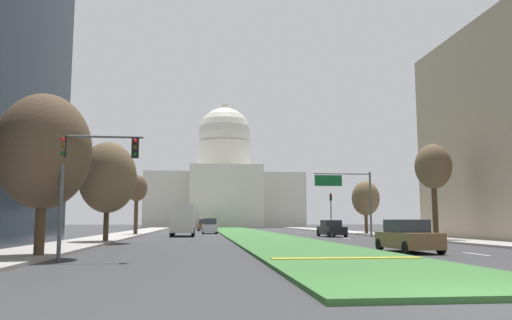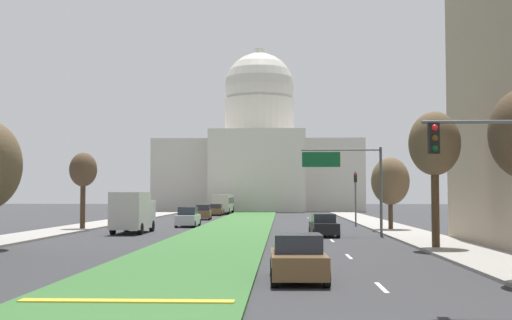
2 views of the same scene
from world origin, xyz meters
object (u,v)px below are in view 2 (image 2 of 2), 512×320
(sedan_midblock, at_px, (324,226))
(street_tree_right_far, at_px, (390,181))
(traffic_light_near_right, at_px, (510,168))
(street_tree_right_mid, at_px, (434,145))
(sedan_far_horizon, at_px, (203,213))
(traffic_light_far_right, at_px, (356,191))
(overhead_guide_sign, at_px, (350,172))
(city_bus, at_px, (223,202))
(box_truck_delivery, at_px, (133,212))
(sedan_lead_stopped, at_px, (298,259))
(sedan_distant, at_px, (188,218))
(sedan_very_far, at_px, (216,210))
(street_tree_left_far, at_px, (83,171))
(capitol_building, at_px, (259,155))

(sedan_midblock, bearing_deg, street_tree_right_far, 50.17)
(traffic_light_near_right, relative_size, street_tree_right_mid, 0.68)
(sedan_far_horizon, bearing_deg, traffic_light_far_right, -41.39)
(overhead_guide_sign, bearing_deg, sedan_midblock, -169.36)
(traffic_light_near_right, distance_m, street_tree_right_far, 37.05)
(traffic_light_far_right, relative_size, street_tree_right_mid, 0.68)
(city_bus, bearing_deg, overhead_guide_sign, -74.90)
(traffic_light_near_right, height_order, sedan_far_horizon, traffic_light_near_right)
(overhead_guide_sign, distance_m, box_truck_delivery, 17.16)
(overhead_guide_sign, distance_m, street_tree_right_mid, 11.97)
(city_bus, bearing_deg, sedan_lead_stopped, -82.84)
(box_truck_delivery, bearing_deg, overhead_guide_sign, -9.22)
(sedan_distant, relative_size, sedan_very_far, 1.11)
(traffic_light_near_right, distance_m, street_tree_right_mid, 18.95)
(sedan_midblock, xyz_separation_m, sedan_distant, (-11.80, 13.13, 0.09))
(street_tree_left_far, xyz_separation_m, sedan_midblock, (19.96, -7.25, -4.22))
(sedan_lead_stopped, xyz_separation_m, sedan_distant, (-9.35, 37.35, 0.08))
(capitol_building, xyz_separation_m, street_tree_right_far, (13.28, -65.26, -6.07))
(traffic_light_far_right, height_order, street_tree_left_far, street_tree_left_far)
(sedan_midblock, xyz_separation_m, box_truck_delivery, (-14.70, 3.08, 0.91))
(sedan_lead_stopped, relative_size, sedan_distant, 0.93)
(sedan_lead_stopped, relative_size, sedan_far_horizon, 0.94)
(sedan_very_far, bearing_deg, sedan_lead_stopped, -81.80)
(traffic_light_far_right, bearing_deg, capitol_building, 101.15)
(overhead_guide_sign, distance_m, sedan_lead_stopped, 25.29)
(sedan_midblock, bearing_deg, traffic_light_near_right, -83.91)
(sedan_lead_stopped, bearing_deg, traffic_light_far_right, 80.69)
(traffic_light_far_right, relative_size, sedan_distant, 1.13)
(sedan_very_far, bearing_deg, city_bus, 88.58)
(street_tree_right_mid, distance_m, sedan_very_far, 58.17)
(overhead_guide_sign, bearing_deg, capitol_building, 97.31)
(street_tree_left_far, distance_m, street_tree_right_far, 25.98)
(overhead_guide_sign, height_order, box_truck_delivery, overhead_guide_sign)
(box_truck_delivery, relative_size, city_bus, 0.58)
(overhead_guide_sign, xyz_separation_m, sedan_distant, (-13.78, 12.76, -3.81))
(capitol_building, relative_size, traffic_light_far_right, 7.12)
(sedan_far_horizon, bearing_deg, traffic_light_near_right, -75.31)
(street_tree_left_far, height_order, street_tree_right_far, street_tree_left_far)
(sedan_far_horizon, bearing_deg, sedan_lead_stopped, -79.54)
(street_tree_left_far, height_order, sedan_distant, street_tree_left_far)
(traffic_light_near_right, height_order, sedan_very_far, traffic_light_near_right)
(overhead_guide_sign, distance_m, sedan_distant, 19.16)
(street_tree_right_far, height_order, sedan_midblock, street_tree_right_far)
(sedan_distant, bearing_deg, street_tree_right_mid, -54.41)
(box_truck_delivery, bearing_deg, sedan_far_horizon, 85.05)
(sedan_lead_stopped, height_order, sedan_very_far, sedan_lead_stopped)
(street_tree_right_far, relative_size, sedan_distant, 1.33)
(sedan_lead_stopped, xyz_separation_m, sedan_very_far, (-9.85, 68.36, -0.01))
(sedan_far_horizon, distance_m, box_truck_delivery, 26.70)
(street_tree_left_far, distance_m, box_truck_delivery, 7.48)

